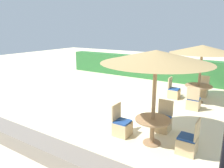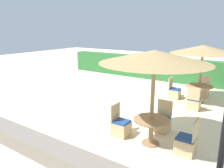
{
  "view_description": "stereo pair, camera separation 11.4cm",
  "coord_description": "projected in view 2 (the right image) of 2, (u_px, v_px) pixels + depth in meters",
  "views": [
    {
      "loc": [
        4.55,
        -6.4,
        3.05
      ],
      "look_at": [
        0.0,
        0.6,
        0.9
      ],
      "focal_mm": 35.0,
      "sensor_mm": 36.0,
      "label": 1
    },
    {
      "loc": [
        4.64,
        -6.34,
        3.05
      ],
      "look_at": [
        0.0,
        0.6,
        0.9
      ],
      "focal_mm": 35.0,
      "sensor_mm": 36.0,
      "label": 2
    }
  ],
  "objects": [
    {
      "name": "patio_chair_back_right_north",
      "position": [
        203.0,
        91.0,
        9.95
      ],
      "size": [
        0.46,
        0.46,
        0.93
      ],
      "rotation": [
        0.0,
        0.0,
        3.14
      ],
      "color": "tan",
      "rests_on": "ground_plane"
    },
    {
      "name": "round_table_front_right",
      "position": [
        151.0,
        125.0,
        5.8
      ],
      "size": [
        0.94,
        0.94,
        0.72
      ],
      "color": "#93704C",
      "rests_on": "ground_plane"
    },
    {
      "name": "patio_chair_back_right_south",
      "position": [
        194.0,
        103.0,
        8.33
      ],
      "size": [
        0.46,
        0.46,
        0.93
      ],
      "color": "tan",
      "rests_on": "ground_plane"
    },
    {
      "name": "patio_chair_back_right_west",
      "position": [
        174.0,
        93.0,
        9.69
      ],
      "size": [
        0.46,
        0.46,
        0.93
      ],
      "rotation": [
        0.0,
        0.0,
        -1.57
      ],
      "color": "tan",
      "rests_on": "ground_plane"
    },
    {
      "name": "parasol_back_right",
      "position": [
        203.0,
        49.0,
        8.65
      ],
      "size": [
        2.58,
        2.58,
        2.4
      ],
      "color": "#93704C",
      "rests_on": "ground_plane"
    },
    {
      "name": "stone_border",
      "position": [
        28.0,
        142.0,
        5.64
      ],
      "size": [
        10.0,
        0.56,
        0.39
      ],
      "primitive_type": "cube",
      "color": "slate",
      "rests_on": "ground_plane"
    },
    {
      "name": "patio_chair_front_right_north",
      "position": [
        162.0,
        123.0,
        6.62
      ],
      "size": [
        0.46,
        0.46,
        0.93
      ],
      "rotation": [
        0.0,
        0.0,
        3.14
      ],
      "color": "tan",
      "rests_on": "ground_plane"
    },
    {
      "name": "patio_chair_front_right_west",
      "position": [
        121.0,
        127.0,
        6.35
      ],
      "size": [
        0.46,
        0.46,
        0.93
      ],
      "rotation": [
        0.0,
        0.0,
        -1.57
      ],
      "color": "tan",
      "rests_on": "ground_plane"
    },
    {
      "name": "parasol_front_right",
      "position": [
        155.0,
        57.0,
        5.35
      ],
      "size": [
        2.77,
        2.77,
        2.53
      ],
      "color": "#93704C",
      "rests_on": "ground_plane"
    },
    {
      "name": "hedge_row",
      "position": [
        162.0,
        69.0,
        13.06
      ],
      "size": [
        13.0,
        0.7,
        1.35
      ],
      "primitive_type": "cube",
      "color": "#2D6B33",
      "rests_on": "ground_plane"
    },
    {
      "name": "round_table_back_right",
      "position": [
        199.0,
        89.0,
        9.06
      ],
      "size": [
        1.09,
        1.09,
        0.74
      ],
      "color": "#93704C",
      "rests_on": "ground_plane"
    },
    {
      "name": "ground_plane",
      "position": [
        103.0,
        110.0,
        8.37
      ],
      "size": [
        40.0,
        40.0,
        0.0
      ],
      "primitive_type": "plane",
      "color": "beige"
    },
    {
      "name": "patio_chair_front_right_east",
      "position": [
        186.0,
        144.0,
        5.41
      ],
      "size": [
        0.46,
        0.46,
        0.93
      ],
      "rotation": [
        0.0,
        0.0,
        1.57
      ],
      "color": "tan",
      "rests_on": "ground_plane"
    }
  ]
}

